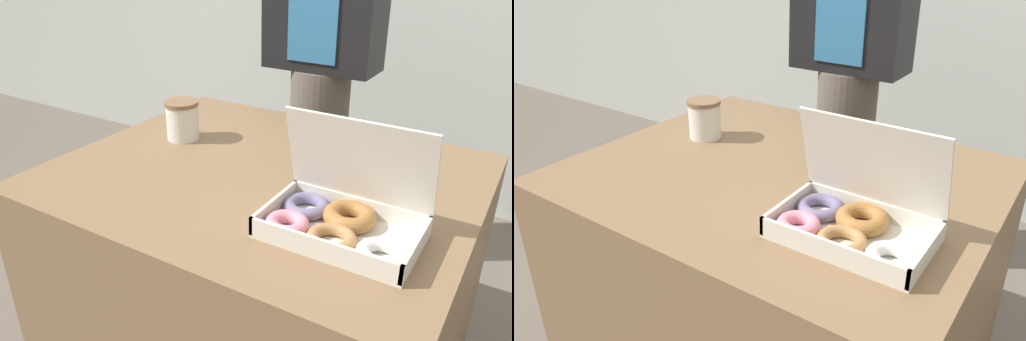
# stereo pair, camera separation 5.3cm
# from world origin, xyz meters

# --- Properties ---
(table) EXTENTS (1.07, 0.89, 0.76)m
(table) POSITION_xyz_m (0.00, 0.00, 0.38)
(table) COLOR brown
(table) RESTS_ON ground_plane
(donut_box) EXTENTS (0.34, 0.24, 0.24)m
(donut_box) POSITION_xyz_m (0.28, -0.18, 0.79)
(donut_box) COLOR silver
(donut_box) RESTS_ON table
(coffee_cup) EXTENTS (0.10, 0.10, 0.12)m
(coffee_cup) POSITION_xyz_m (-0.33, 0.07, 0.82)
(coffee_cup) COLOR silver
(coffee_cup) RESTS_ON table
(person_customer) EXTENTS (0.43, 0.24, 1.61)m
(person_customer) POSITION_xyz_m (-0.19, 0.76, 0.87)
(person_customer) COLOR #665B51
(person_customer) RESTS_ON ground_plane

